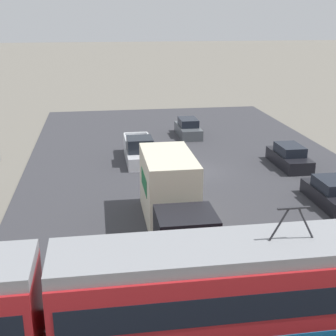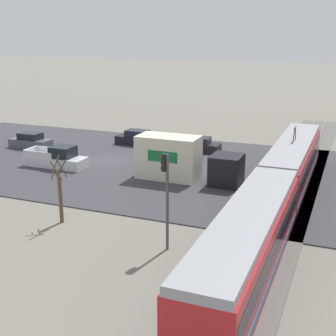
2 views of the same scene
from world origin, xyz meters
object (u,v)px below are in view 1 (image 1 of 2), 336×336
object	(u,v)px
sedan_car_0	(331,194)
sedan_car_2	(188,129)
sedan_car_1	(289,157)
box_truck	(172,198)
pickup_truck	(139,151)
light_rail_tram	(44,306)

from	to	relation	value
sedan_car_0	sedan_car_2	bearing A→B (deg)	-73.08
sedan_car_0	sedan_car_1	distance (m)	7.01
box_truck	pickup_truck	xyz separation A→B (m)	(0.58, -11.63, -0.90)
light_rail_tram	sedan_car_2	world-z (taller)	light_rail_tram
box_truck	sedan_car_0	distance (m)	9.69
light_rail_tram	pickup_truck	world-z (taller)	light_rail_tram
box_truck	pickup_truck	world-z (taller)	box_truck
box_truck	sedan_car_0	bearing A→B (deg)	-169.65
sedan_car_2	box_truck	bearing A→B (deg)	-103.51
sedan_car_1	pickup_truck	bearing A→B (deg)	164.45
light_rail_tram	box_truck	xyz separation A→B (m)	(-5.42, -8.36, 0.00)
light_rail_tram	box_truck	distance (m)	9.96
pickup_truck	sedan_car_2	size ratio (longest dim) A/B	1.29
pickup_truck	sedan_car_1	xyz separation A→B (m)	(-10.45, 2.91, -0.08)
box_truck	pickup_truck	bearing A→B (deg)	-87.13
light_rail_tram	sedan_car_1	world-z (taller)	light_rail_tram
pickup_truck	sedan_car_0	bearing A→B (deg)	135.47
pickup_truck	light_rail_tram	bearing A→B (deg)	76.39
light_rail_tram	pickup_truck	bearing A→B (deg)	-103.61
box_truck	sedan_car_1	size ratio (longest dim) A/B	1.89
sedan_car_2	sedan_car_1	bearing A→B (deg)	-60.55
light_rail_tram	sedan_car_0	distance (m)	18.03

